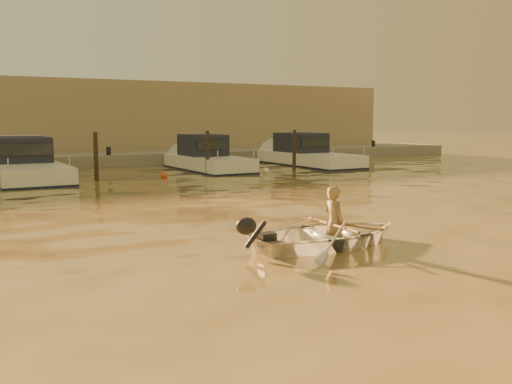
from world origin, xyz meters
TOP-DOWN VIEW (x-y plane):
  - ground_plane at (0.00, 0.00)m, footprint 160.00×160.00m
  - dinghy at (0.82, -0.65)m, footprint 3.35×2.41m
  - person at (0.92, -0.65)m, footprint 0.36×0.55m
  - outboard_motor at (-0.68, -0.66)m, footprint 0.90×0.41m
  - oar_port at (1.07, -0.65)m, footprint 0.51×2.06m
  - oar_starboard at (0.87, -0.65)m, footprint 0.40×2.08m
  - moored_boat_2 at (-2.64, 16.00)m, footprint 2.65×8.74m
  - moored_boat_4 at (5.85, 16.00)m, footprint 2.28×7.01m
  - moored_boat_5 at (11.85, 16.00)m, footprint 2.42×8.05m
  - piling_2 at (-0.20, 13.80)m, footprint 0.18×0.18m
  - piling_3 at (4.80, 13.80)m, footprint 0.18×0.18m
  - piling_4 at (9.50, 13.80)m, footprint 0.18×0.18m
  - fender_c at (-2.91, 12.19)m, footprint 0.30×0.30m
  - fender_d at (2.66, 13.62)m, footprint 0.30×0.30m
  - fender_e at (7.56, 13.26)m, footprint 0.30×0.30m
  - quay at (0.00, 21.50)m, footprint 52.00×4.00m
  - waterfront_building at (0.00, 27.00)m, footprint 46.00×7.00m

SIDE VIEW (x-z plane):
  - ground_plane at x=0.00m, z-range 0.00..0.00m
  - fender_c at x=-2.91m, z-range -0.05..0.25m
  - fender_d at x=2.66m, z-range -0.05..0.25m
  - fender_e at x=7.56m, z-range -0.05..0.25m
  - quay at x=0.00m, z-range -0.35..0.65m
  - dinghy at x=0.82m, z-range -0.12..0.57m
  - outboard_motor at x=-0.68m, z-range -0.07..0.63m
  - oar_port at x=1.07m, z-range 0.35..0.49m
  - oar_starboard at x=0.87m, z-range 0.35..0.49m
  - person at x=0.92m, z-range -0.30..1.20m
  - moored_boat_2 at x=-2.64m, z-range -0.25..1.50m
  - moored_boat_4 at x=5.85m, z-range -0.25..1.50m
  - moored_boat_5 at x=11.85m, z-range -0.25..1.50m
  - piling_2 at x=-0.20m, z-range -0.20..2.00m
  - piling_3 at x=4.80m, z-range -0.20..2.00m
  - piling_4 at x=9.50m, z-range -0.20..2.00m
  - waterfront_building at x=0.00m, z-range 0.00..4.80m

